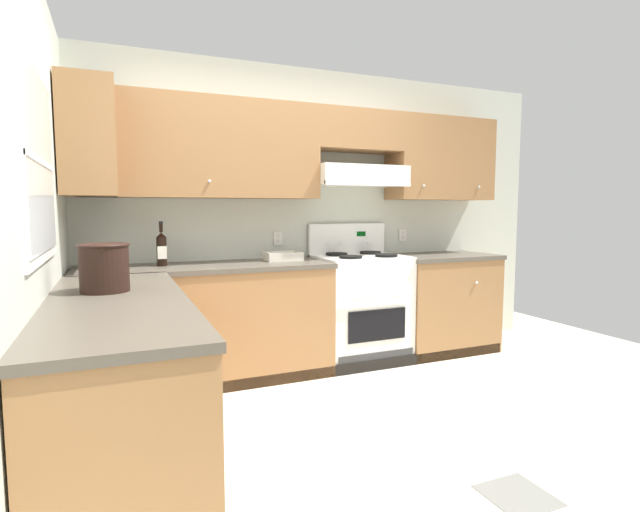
{
  "coord_description": "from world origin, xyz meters",
  "views": [
    {
      "loc": [
        -1.25,
        -2.49,
        1.34
      ],
      "look_at": [
        0.1,
        0.7,
        1.0
      ],
      "focal_mm": 27.37,
      "sensor_mm": 36.0,
      "label": 1
    }
  ],
  "objects_px": {
    "paper_towel_roll": "(95,261)",
    "wine_bottle": "(162,248)",
    "bowl": "(283,257)",
    "stove": "(360,307)",
    "bucket": "(104,267)"
  },
  "relations": [
    {
      "from": "bowl",
      "to": "paper_towel_roll",
      "type": "xyz_separation_m",
      "value": [
        -1.42,
        -0.02,
        0.03
      ]
    },
    {
      "from": "stove",
      "to": "wine_bottle",
      "type": "height_order",
      "value": "wine_bottle"
    },
    {
      "from": "stove",
      "to": "bowl",
      "type": "distance_m",
      "value": 0.83
    },
    {
      "from": "stove",
      "to": "paper_towel_roll",
      "type": "relative_size",
      "value": 10.36
    },
    {
      "from": "bowl",
      "to": "stove",
      "type": "bearing_deg",
      "value": -6.55
    },
    {
      "from": "stove",
      "to": "bowl",
      "type": "xyz_separation_m",
      "value": [
        -0.69,
        0.08,
        0.46
      ]
    },
    {
      "from": "bucket",
      "to": "paper_towel_roll",
      "type": "distance_m",
      "value": 1.08
    },
    {
      "from": "stove",
      "to": "bucket",
      "type": "xyz_separation_m",
      "value": [
        -2.02,
        -1.02,
        0.56
      ]
    },
    {
      "from": "wine_bottle",
      "to": "bucket",
      "type": "distance_m",
      "value": 1.13
    },
    {
      "from": "stove",
      "to": "wine_bottle",
      "type": "distance_m",
      "value": 1.74
    },
    {
      "from": "stove",
      "to": "bowl",
      "type": "relative_size",
      "value": 4.07
    },
    {
      "from": "paper_towel_roll",
      "to": "wine_bottle",
      "type": "bearing_deg",
      "value": -0.72
    },
    {
      "from": "wine_bottle",
      "to": "paper_towel_roll",
      "type": "distance_m",
      "value": 0.46
    },
    {
      "from": "bowl",
      "to": "paper_towel_roll",
      "type": "distance_m",
      "value": 1.42
    },
    {
      "from": "stove",
      "to": "paper_towel_roll",
      "type": "height_order",
      "value": "stove"
    }
  ]
}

